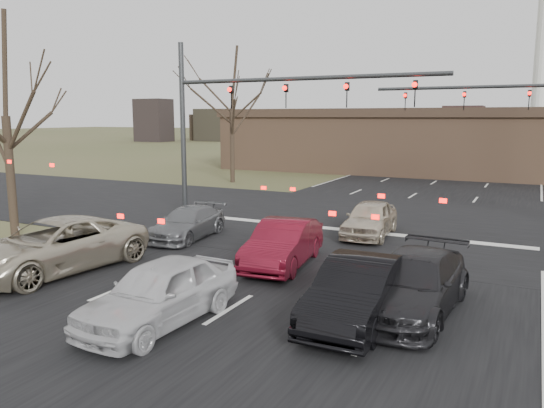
{
  "coord_description": "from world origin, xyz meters",
  "views": [
    {
      "loc": [
        6.42,
        -7.51,
        4.65
      ],
      "look_at": [
        -0.75,
        6.82,
        2.0
      ],
      "focal_mm": 35.0,
      "sensor_mm": 36.0,
      "label": 1
    }
  ],
  "objects": [
    {
      "name": "car_black_hatch",
      "position": [
        3.0,
        3.7,
        0.73
      ],
      "size": [
        1.63,
        4.46,
        1.46
      ],
      "primitive_type": "imported",
      "rotation": [
        0.0,
        0.0,
        0.02
      ],
      "color": "black",
      "rests_on": "ground"
    },
    {
      "name": "road_cross",
      "position": [
        0.0,
        15.0,
        0.01
      ],
      "size": [
        200.0,
        14.0,
        0.02
      ],
      "primitive_type": "cube",
      "color": "black",
      "rests_on": "ground"
    },
    {
      "name": "ground",
      "position": [
        0.0,
        0.0,
        0.0
      ],
      "size": [
        360.0,
        360.0,
        0.0
      ],
      "primitive_type": "plane",
      "color": "#404725",
      "rests_on": "ground"
    },
    {
      "name": "building",
      "position": [
        2.0,
        38.0,
        2.67
      ],
      "size": [
        42.4,
        10.4,
        5.3
      ],
      "color": "#846047",
      "rests_on": "ground"
    },
    {
      "name": "mast_arm_near",
      "position": [
        -5.23,
        13.0,
        5.07
      ],
      "size": [
        12.12,
        0.24,
        8.0
      ],
      "color": "#383A3D",
      "rests_on": "ground"
    },
    {
      "name": "car_charcoal_sedan",
      "position": [
        4.0,
        4.86,
        0.71
      ],
      "size": [
        2.29,
        5.01,
        1.42
      ],
      "primitive_type": "imported",
      "rotation": [
        0.0,
        0.0,
        -0.06
      ],
      "color": "black",
      "rests_on": "ground"
    },
    {
      "name": "car_silver_ahead",
      "position": [
        0.73,
        12.45,
        0.7
      ],
      "size": [
        1.89,
        4.19,
        1.4
      ],
      "primitive_type": "imported",
      "rotation": [
        0.0,
        0.0,
        0.06
      ],
      "color": "beige",
      "rests_on": "ground"
    },
    {
      "name": "tree_left_near",
      "position": [
        -11.5,
        6.0,
        6.57
      ],
      "size": [
        5.1,
        5.1,
        8.5
      ],
      "color": "black",
      "rests_on": "ground"
    },
    {
      "name": "car_silver_suv",
      "position": [
        -6.41,
        3.43,
        0.8
      ],
      "size": [
        3.3,
        6.02,
        1.6
      ],
      "primitive_type": "imported",
      "rotation": [
        0.0,
        0.0,
        -0.12
      ],
      "color": "#B7AC94",
      "rests_on": "ground"
    },
    {
      "name": "car_grey_ahead",
      "position": [
        -5.44,
        8.93,
        0.6
      ],
      "size": [
        2.07,
        4.25,
        1.19
      ],
      "primitive_type": "imported",
      "rotation": [
        0.0,
        0.0,
        0.1
      ],
      "color": "slate",
      "rests_on": "ground"
    },
    {
      "name": "car_white_sedan",
      "position": [
        -0.97,
        1.6,
        0.74
      ],
      "size": [
        1.96,
        4.42,
        1.48
      ],
      "primitive_type": "imported",
      "rotation": [
        0.0,
        0.0,
        -0.05
      ],
      "color": "silver",
      "rests_on": "ground"
    },
    {
      "name": "road_main",
      "position": [
        0.0,
        60.0,
        0.01
      ],
      "size": [
        14.0,
        300.0,
        0.02
      ],
      "primitive_type": "cube",
      "color": "black",
      "rests_on": "ground"
    },
    {
      "name": "car_red_ahead",
      "position": [
        -0.5,
        7.1,
        0.72
      ],
      "size": [
        2.07,
        4.52,
        1.44
      ],
      "primitive_type": "imported",
      "rotation": [
        0.0,
        0.0,
        0.13
      ],
      "color": "#5C0D1B",
      "rests_on": "ground"
    },
    {
      "name": "mast_arm_far",
      "position": [
        6.18,
        23.0,
        5.02
      ],
      "size": [
        11.12,
        0.24,
        8.0
      ],
      "color": "#383A3D",
      "rests_on": "ground"
    },
    {
      "name": "tree_left_far",
      "position": [
        -13.0,
        25.0,
        7.34
      ],
      "size": [
        5.7,
        5.7,
        9.5
      ],
      "color": "black",
      "rests_on": "ground"
    }
  ]
}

